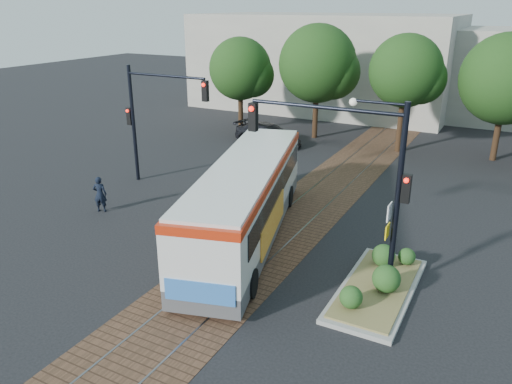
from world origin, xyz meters
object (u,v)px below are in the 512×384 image
city_bus (247,197)px  parked_car (268,134)px  traffic_island (379,281)px  signal_pole_left (150,110)px  officer (100,194)px  signal_pole_main (360,165)px

city_bus → parked_car: (-5.62, 13.04, -1.05)m
traffic_island → signal_pole_left: size_ratio=0.87×
traffic_island → signal_pole_left: signal_pole_left is taller
signal_pole_left → parked_car: size_ratio=1.26×
city_bus → officer: size_ratio=7.18×
signal_pole_left → parked_car: (1.81, 9.59, -3.17)m
traffic_island → officer: officer is taller
traffic_island → signal_pole_left: (-13.19, 4.89, 3.54)m
signal_pole_left → officer: signal_pole_left is taller
signal_pole_main → parked_car: 18.11m
signal_pole_left → parked_car: bearing=79.3°
signal_pole_main → signal_pole_left: size_ratio=1.00×
city_bus → signal_pole_left: bearing=139.4°
signal_pole_left → parked_car: signal_pole_left is taller
city_bus → signal_pole_main: signal_pole_main is taller
city_bus → traffic_island: 6.10m
parked_car → city_bus: bearing=-145.8°
officer → parked_car: (1.49, 13.79, -0.14)m
signal_pole_main → parked_car: (-10.42, 14.40, -3.46)m
traffic_island → parked_car: size_ratio=1.09×
traffic_island → signal_pole_main: signal_pole_main is taller
city_bus → officer: city_bus is taller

